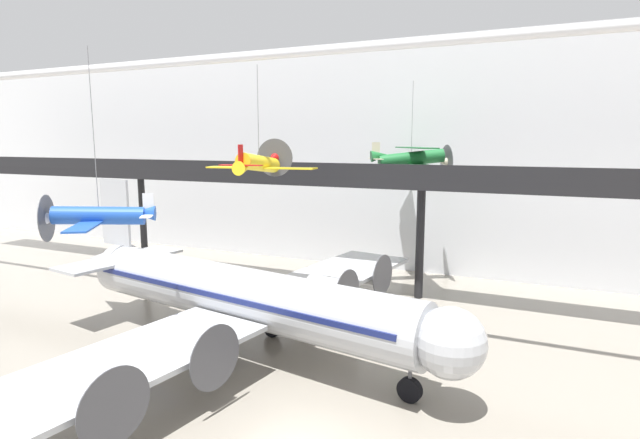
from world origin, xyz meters
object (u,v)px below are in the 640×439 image
(suspended_plane_blue_trainer, at_px, (99,216))
(suspended_plane_yellow_lowwing, at_px, (259,164))
(suspended_plane_green_biplane, at_px, (411,158))
(airliner_silver_main, at_px, (238,296))

(suspended_plane_blue_trainer, xyz_separation_m, suspended_plane_yellow_lowwing, (4.34, 10.08, 2.59))
(suspended_plane_green_biplane, bearing_deg, airliner_silver_main, -138.87)
(suspended_plane_green_biplane, distance_m, suspended_plane_yellow_lowwing, 15.43)
(airliner_silver_main, relative_size, suspended_plane_blue_trainer, 3.40)
(suspended_plane_blue_trainer, height_order, suspended_plane_green_biplane, suspended_plane_green_biplane)
(airliner_silver_main, height_order, suspended_plane_blue_trainer, suspended_plane_blue_trainer)
(airliner_silver_main, distance_m, suspended_plane_blue_trainer, 9.39)
(suspended_plane_green_biplane, bearing_deg, suspended_plane_yellow_lowwing, -148.71)
(suspended_plane_blue_trainer, height_order, suspended_plane_yellow_lowwing, suspended_plane_yellow_lowwing)
(suspended_plane_yellow_lowwing, bearing_deg, suspended_plane_blue_trainer, 148.95)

